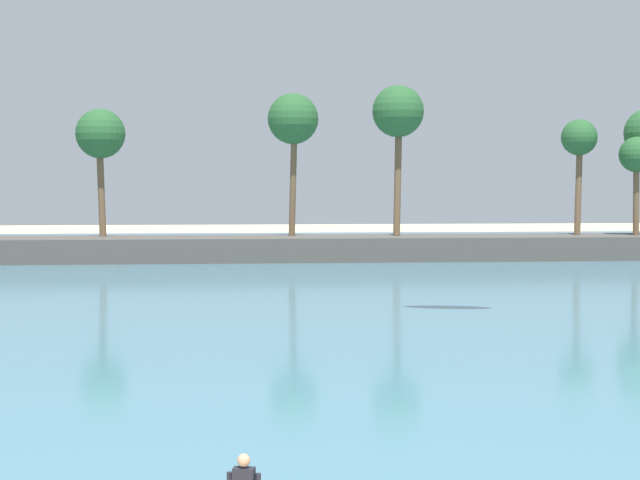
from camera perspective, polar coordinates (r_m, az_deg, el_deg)
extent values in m
cube|color=teal|center=(66.43, -2.61, -1.80)|extent=(220.00, 99.68, 0.06)
cube|color=#514C47|center=(76.16, -2.91, -0.49)|extent=(92.16, 6.00, 1.80)
cylinder|color=brown|center=(77.88, 4.30, 3.67)|extent=(0.74, 1.00, 9.30)
sphere|color=#285B2D|center=(78.04, 4.31, 7.07)|extent=(3.88, 3.88, 3.88)
cylinder|color=brown|center=(81.24, 16.98, 2.38)|extent=(0.53, 0.51, 6.07)
sphere|color=#285B2D|center=(81.26, 17.02, 4.52)|extent=(2.68, 2.68, 2.68)
cylinder|color=brown|center=(81.04, 14.02, 2.89)|extent=(0.72, 0.87, 7.40)
sphere|color=#285B2D|center=(81.11, 14.06, 5.49)|extent=(2.73, 2.73, 2.73)
cylinder|color=brown|center=(76.74, -1.49, 3.45)|extent=(0.66, 0.93, 8.68)
sphere|color=#285B2D|center=(76.88, -1.49, 6.68)|extent=(3.76, 3.76, 3.76)
cylinder|color=brown|center=(77.81, -11.94, 2.97)|extent=(0.71, 0.61, 7.56)
sphere|color=#285B2D|center=(77.88, -11.98, 5.74)|extent=(3.64, 3.64, 3.64)
sphere|color=tan|center=(16.66, -4.21, -11.98)|extent=(0.21, 0.21, 0.21)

